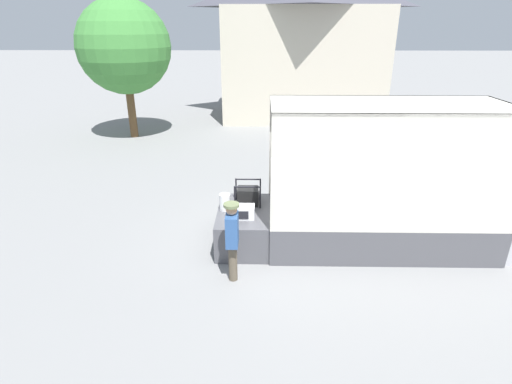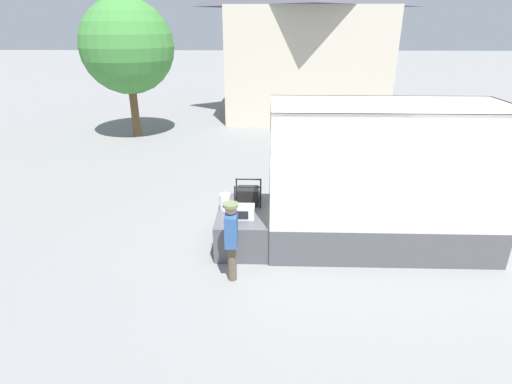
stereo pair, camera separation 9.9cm
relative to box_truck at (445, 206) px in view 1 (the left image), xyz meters
name	(u,v)px [view 1 (the left image)]	position (x,y,z in m)	size (l,w,h in m)	color
ground_plane	(269,242)	(-4.13, 0.00, -0.99)	(160.00, 160.00, 0.00)	gray
box_truck	(445,206)	(0.00, 0.00, 0.00)	(7.09, 2.12, 3.38)	#B2B2B7
tailgate_deck	(244,226)	(-4.74, 0.00, -0.56)	(1.22, 2.02, 0.86)	#4C4C51
microwave	(244,212)	(-4.70, -0.39, 0.01)	(0.46, 0.36, 0.28)	white
portable_generator	(249,196)	(-4.63, 0.36, 0.08)	(0.64, 0.54, 0.56)	black
orange_bucket	(225,202)	(-5.18, 0.02, 0.06)	(0.26, 0.26, 0.39)	silver
worker_person	(232,234)	(-4.89, -1.58, 0.08)	(0.31, 0.44, 1.74)	brown
house_backdrop	(302,43)	(-2.16, 15.06, 3.01)	(8.91, 6.37, 7.86)	beige
street_tree	(124,47)	(-10.41, 9.90, 3.03)	(4.07, 4.07, 6.07)	brown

